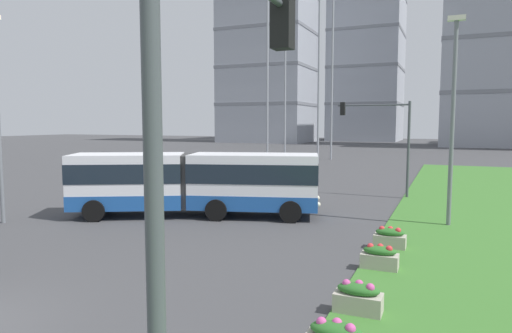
{
  "coord_description": "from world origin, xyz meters",
  "views": [
    {
      "loc": [
        9.79,
        -6.05,
        4.47
      ],
      "look_at": [
        0.51,
        15.63,
        2.2
      ],
      "focal_mm": 31.79,
      "sensor_mm": 36.0,
      "label": 1
    }
  ],
  "objects_px": {
    "flower_planter_2": "(380,257)",
    "car_white_van": "(193,178)",
    "apartment_tower_centre": "(485,44)",
    "streetlight_median": "(453,113)",
    "flower_planter_3": "(390,238)",
    "traffic_light_far_right": "(383,131)",
    "apartment_tower_west": "(268,34)",
    "traffic_light_near_right": "(215,141)",
    "apartment_tower_westcentre": "(368,35)",
    "flower_planter_1": "(358,297)",
    "articulated_bus": "(195,182)"
  },
  "relations": [
    {
      "from": "flower_planter_2",
      "to": "streetlight_median",
      "type": "distance_m",
      "value": 8.67
    },
    {
      "from": "apartment_tower_westcentre",
      "to": "flower_planter_2",
      "type": "bearing_deg",
      "value": -80.13
    },
    {
      "from": "apartment_tower_west",
      "to": "traffic_light_far_right",
      "type": "bearing_deg",
      "value": -63.32
    },
    {
      "from": "apartment_tower_west",
      "to": "apartment_tower_westcentre",
      "type": "height_order",
      "value": "apartment_tower_westcentre"
    },
    {
      "from": "articulated_bus",
      "to": "traffic_light_near_right",
      "type": "bearing_deg",
      "value": -58.41
    },
    {
      "from": "flower_planter_1",
      "to": "articulated_bus",
      "type": "bearing_deg",
      "value": 138.22
    },
    {
      "from": "streetlight_median",
      "to": "traffic_light_near_right",
      "type": "bearing_deg",
      "value": -97.77
    },
    {
      "from": "flower_planter_1",
      "to": "apartment_tower_westcentre",
      "type": "height_order",
      "value": "apartment_tower_westcentre"
    },
    {
      "from": "flower_planter_3",
      "to": "traffic_light_far_right",
      "type": "xyz_separation_m",
      "value": [
        -1.86,
        11.73,
        3.58
      ]
    },
    {
      "from": "car_white_van",
      "to": "traffic_light_near_right",
      "type": "relative_size",
      "value": 0.72
    },
    {
      "from": "apartment_tower_westcentre",
      "to": "apartment_tower_centre",
      "type": "bearing_deg",
      "value": -40.24
    },
    {
      "from": "flower_planter_3",
      "to": "traffic_light_near_right",
      "type": "distance_m",
      "value": 12.8
    },
    {
      "from": "traffic_light_far_right",
      "to": "streetlight_median",
      "type": "bearing_deg",
      "value": -62.05
    },
    {
      "from": "flower_planter_3",
      "to": "apartment_tower_westcentre",
      "type": "bearing_deg",
      "value": 100.11
    },
    {
      "from": "flower_planter_1",
      "to": "apartment_tower_west",
      "type": "relative_size",
      "value": 0.02
    },
    {
      "from": "traffic_light_far_right",
      "to": "apartment_tower_west",
      "type": "distance_m",
      "value": 83.14
    },
    {
      "from": "car_white_van",
      "to": "flower_planter_1",
      "type": "distance_m",
      "value": 21.19
    },
    {
      "from": "streetlight_median",
      "to": "apartment_tower_westcentre",
      "type": "relative_size",
      "value": 0.17
    },
    {
      "from": "flower_planter_3",
      "to": "apartment_tower_west",
      "type": "height_order",
      "value": "apartment_tower_west"
    },
    {
      "from": "streetlight_median",
      "to": "apartment_tower_centre",
      "type": "bearing_deg",
      "value": 86.02
    },
    {
      "from": "flower_planter_2",
      "to": "flower_planter_3",
      "type": "xyz_separation_m",
      "value": [
        0.0,
        2.53,
        0.0
      ]
    },
    {
      "from": "apartment_tower_westcentre",
      "to": "apartment_tower_west",
      "type": "bearing_deg",
      "value": -137.14
    },
    {
      "from": "articulated_bus",
      "to": "streetlight_median",
      "type": "height_order",
      "value": "streetlight_median"
    },
    {
      "from": "flower_planter_1",
      "to": "car_white_van",
      "type": "bearing_deg",
      "value": 131.37
    },
    {
      "from": "car_white_van",
      "to": "traffic_light_far_right",
      "type": "height_order",
      "value": "traffic_light_far_right"
    },
    {
      "from": "articulated_bus",
      "to": "apartment_tower_centre",
      "type": "relative_size",
      "value": 0.31
    },
    {
      "from": "traffic_light_far_right",
      "to": "apartment_tower_westcentre",
      "type": "distance_m",
      "value": 94.38
    },
    {
      "from": "traffic_light_far_right",
      "to": "flower_planter_3",
      "type": "bearing_deg",
      "value": -81.01
    },
    {
      "from": "articulated_bus",
      "to": "apartment_tower_centre",
      "type": "distance_m",
      "value": 81.81
    },
    {
      "from": "apartment_tower_westcentre",
      "to": "traffic_light_near_right",
      "type": "bearing_deg",
      "value": -81.15
    },
    {
      "from": "apartment_tower_west",
      "to": "traffic_light_near_right",
      "type": "bearing_deg",
      "value": -68.58
    },
    {
      "from": "flower_planter_2",
      "to": "streetlight_median",
      "type": "height_order",
      "value": "streetlight_median"
    },
    {
      "from": "traffic_light_near_right",
      "to": "apartment_tower_centre",
      "type": "bearing_deg",
      "value": 85.33
    },
    {
      "from": "flower_planter_1",
      "to": "apartment_tower_west",
      "type": "distance_m",
      "value": 100.39
    },
    {
      "from": "articulated_bus",
      "to": "car_white_van",
      "type": "bearing_deg",
      "value": 121.7
    },
    {
      "from": "traffic_light_near_right",
      "to": "apartment_tower_west",
      "type": "xyz_separation_m",
      "value": [
        -37.56,
        95.78,
        20.85
      ]
    },
    {
      "from": "flower_planter_1",
      "to": "traffic_light_far_right",
      "type": "relative_size",
      "value": 0.19
    },
    {
      "from": "flower_planter_1",
      "to": "apartment_tower_westcentre",
      "type": "relative_size",
      "value": 0.02
    },
    {
      "from": "traffic_light_far_right",
      "to": "traffic_light_near_right",
      "type": "distance_m",
      "value": 23.98
    },
    {
      "from": "apartment_tower_westcentre",
      "to": "apartment_tower_centre",
      "type": "distance_m",
      "value": 33.97
    },
    {
      "from": "articulated_bus",
      "to": "traffic_light_far_right",
      "type": "distance_m",
      "value": 12.24
    },
    {
      "from": "traffic_light_far_right",
      "to": "traffic_light_near_right",
      "type": "height_order",
      "value": "traffic_light_near_right"
    },
    {
      "from": "traffic_light_near_right",
      "to": "streetlight_median",
      "type": "distance_m",
      "value": 17.02
    },
    {
      "from": "car_white_van",
      "to": "streetlight_median",
      "type": "relative_size",
      "value": 0.51
    },
    {
      "from": "flower_planter_1",
      "to": "apartment_tower_centre",
      "type": "relative_size",
      "value": 0.03
    },
    {
      "from": "apartment_tower_west",
      "to": "apartment_tower_centre",
      "type": "height_order",
      "value": "apartment_tower_west"
    },
    {
      "from": "traffic_light_near_right",
      "to": "apartment_tower_centre",
      "type": "xyz_separation_m",
      "value": [
        7.58,
        92.68,
        15.04
      ]
    },
    {
      "from": "apartment_tower_centre",
      "to": "streetlight_median",
      "type": "bearing_deg",
      "value": -93.98
    },
    {
      "from": "flower_planter_2",
      "to": "car_white_van",
      "type": "bearing_deg",
      "value": 138.43
    },
    {
      "from": "flower_planter_3",
      "to": "traffic_light_far_right",
      "type": "bearing_deg",
      "value": 98.99
    }
  ]
}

